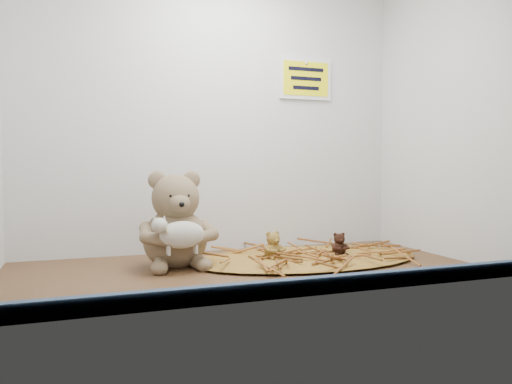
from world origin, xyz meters
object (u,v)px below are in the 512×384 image
object	(u,v)px
main_teddy	(175,219)
mini_teddy_brown	(339,243)
mini_teddy_tan	(273,244)
toy_lamb	(182,235)

from	to	relation	value
main_teddy	mini_teddy_brown	xyz separation A→B (cm)	(46.42, -4.18, -8.10)
mini_teddy_brown	main_teddy	bearing A→B (deg)	-176.50
main_teddy	mini_teddy_tan	world-z (taller)	main_teddy
main_teddy	toy_lamb	size ratio (longest dim) A/B	1.72
main_teddy	mini_teddy_tan	bearing A→B (deg)	-6.92
toy_lamb	mini_teddy_tan	world-z (taller)	toy_lamb
main_teddy	mini_teddy_brown	bearing A→B (deg)	-5.65
toy_lamb	mini_teddy_brown	size ratio (longest dim) A/B	2.29
mini_teddy_tan	mini_teddy_brown	xyz separation A→B (cm)	(19.96, -1.21, -0.57)
mini_teddy_brown	mini_teddy_tan	bearing A→B (deg)	-174.81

